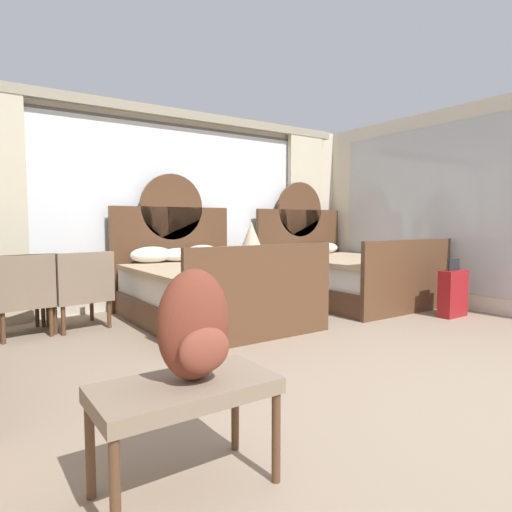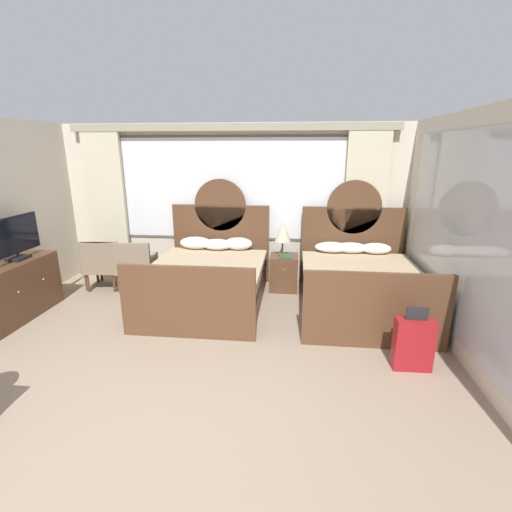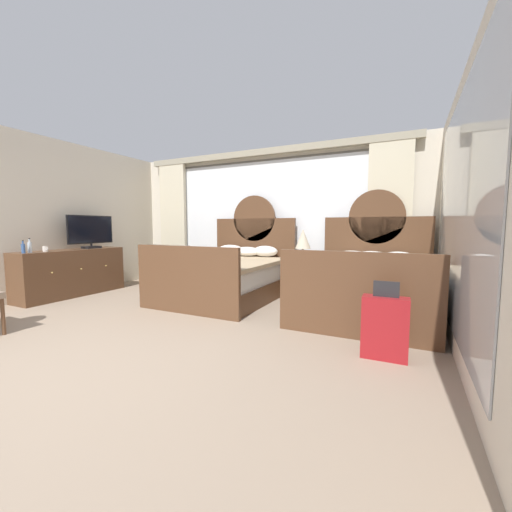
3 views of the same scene
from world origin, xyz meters
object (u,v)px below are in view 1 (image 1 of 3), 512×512
Objects in this scene: book_on_nightstand at (260,261)px; armchair_by_window_left at (80,288)px; armchair_by_window_right at (23,292)px; backpack_on_bench at (195,327)px; bed_near_window at (207,288)px; bed_near_mirror at (343,275)px; table_lamp_on_nightstand at (251,234)px; luggage_bench at (185,396)px; armchair_by_window_centre at (21,293)px; nightstand_between_beds at (254,282)px; suitcase_on_floor at (453,293)px.

armchair_by_window_left reaches higher than book_on_nightstand.
armchair_by_window_right is 1.74× the size of backpack_on_bench.
bed_near_window is 2.24m from bed_near_mirror.
luggage_bench is (-2.73, -3.56, -0.56)m from table_lamp_on_nightstand.
table_lamp_on_nightstand is at bearing 5.46° from armchair_by_window_centre.
nightstand_between_beds is 2.26× the size of book_on_nightstand.
armchair_by_window_left is at bearing -173.29° from table_lamp_on_nightstand.
armchair_by_window_left is 1.18× the size of suitcase_on_floor.
bed_near_window is at bearing -153.37° from book_on_nightstand.
table_lamp_on_nightstand is at bearing 6.71° from armchair_by_window_left.
bed_near_mirror is at bearing -31.12° from table_lamp_on_nightstand.
bed_near_mirror reaches higher than armchair_by_window_centre.
book_on_nightstand is (0.07, -0.11, -0.38)m from table_lamp_on_nightstand.
book_on_nightstand is at bearing 3.28° from armchair_by_window_right.
armchair_by_window_left and armchair_by_window_centre have the same top height.
book_on_nightstand is at bearing 3.30° from armchair_by_window_centre.
suitcase_on_floor is at bearing -77.93° from bed_near_mirror.
armchair_by_window_left is 4.35m from suitcase_on_floor.
table_lamp_on_nightstand is 0.68× the size of armchair_by_window_right.
book_on_nightstand is at bearing 50.96° from luggage_bench.
backpack_on_bench reaches higher than nightstand_between_beds.
backpack_on_bench is at bearing -84.73° from armchair_by_window_centre.
armchair_by_window_centre is at bearing -176.70° from book_on_nightstand.
table_lamp_on_nightstand reaches higher than book_on_nightstand.
bed_near_window is 8.38× the size of book_on_nightstand.
armchair_by_window_centre is at bearing -173.96° from armchair_by_window_right.
bed_near_mirror is 4.16m from armchair_by_window_centre.
book_on_nightstand is 0.31× the size of armchair_by_window_centre.
armchair_by_window_left is at bearing -175.97° from book_on_nightstand.
book_on_nightstand is 4.42m from backpack_on_bench.
backpack_on_bench is (-2.68, -3.57, -0.27)m from table_lamp_on_nightstand.
book_on_nightstand is (1.16, 0.58, 0.22)m from bed_near_window.
bed_near_window reaches higher than nightstand_between_beds.
table_lamp_on_nightstand is 2.20× the size of book_on_nightstand.
backpack_on_bench is at bearing -128.51° from book_on_nightstand.
bed_near_mirror is 2.60× the size of armchair_by_window_right.
bed_near_mirror is 2.60× the size of armchair_by_window_centre.
armchair_by_window_left is (-1.33, 0.40, 0.07)m from bed_near_window.
luggage_bench is at bearing -143.55° from bed_near_mirror.
armchair_by_window_left reaches higher than luggage_bench.
armchair_by_window_right is at bearing -174.94° from nightstand_between_beds.
armchair_by_window_right is (-0.55, 0.00, 0.00)m from armchair_by_window_left.
nightstand_between_beds is 0.32m from book_on_nightstand.
backpack_on_bench is (-2.75, -3.46, 0.11)m from book_on_nightstand.
suitcase_on_floor is at bearing -26.39° from armchair_by_window_left.
suitcase_on_floor reaches higher than book_on_nightstand.
armchair_by_window_left is 0.55m from armchair_by_window_right.
backpack_on_bench is (0.04, -0.01, 0.29)m from luggage_bench.
nightstand_between_beds is at bearing 5.06° from armchair_by_window_right.
armchair_by_window_right is (-4.12, 0.41, 0.07)m from bed_near_mirror.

